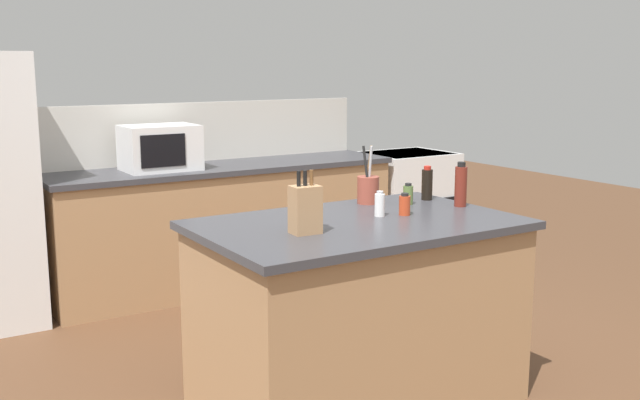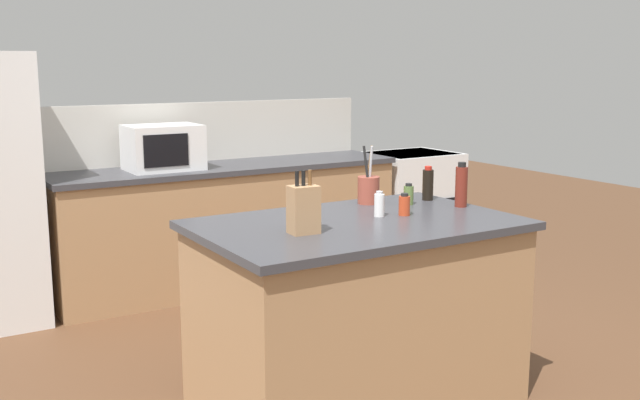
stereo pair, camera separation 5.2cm
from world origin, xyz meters
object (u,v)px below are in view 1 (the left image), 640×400
(range_oven, at_px, (406,203))
(spice_jar_paprika, at_px, (405,205))
(vinegar_bottle, at_px, (461,186))
(salt_shaker, at_px, (380,204))
(knife_block, at_px, (305,209))
(utensil_crock, at_px, (368,189))
(microwave, at_px, (160,148))
(soy_sauce_bottle, at_px, (427,184))
(spice_jar_oregano, at_px, (408,195))

(range_oven, xyz_separation_m, spice_jar_paprika, (-1.78, -2.21, 0.53))
(spice_jar_paprika, bearing_deg, vinegar_bottle, 3.61)
(salt_shaker, distance_m, spice_jar_paprika, 0.13)
(vinegar_bottle, distance_m, spice_jar_paprika, 0.41)
(knife_block, bearing_deg, utensil_crock, 37.18)
(salt_shaker, distance_m, vinegar_bottle, 0.53)
(vinegar_bottle, bearing_deg, salt_shaker, 177.89)
(microwave, relative_size, salt_shaker, 4.03)
(microwave, height_order, soy_sauce_bottle, microwave)
(range_oven, height_order, salt_shaker, salt_shaker)
(utensil_crock, xyz_separation_m, salt_shaker, (-0.15, -0.32, -0.02))
(salt_shaker, height_order, vinegar_bottle, vinegar_bottle)
(microwave, relative_size, vinegar_bottle, 2.15)
(vinegar_bottle, relative_size, spice_jar_oregano, 2.06)
(utensil_crock, height_order, vinegar_bottle, utensil_crock)
(knife_block, distance_m, vinegar_bottle, 1.05)
(utensil_crock, bearing_deg, range_oven, 46.49)
(salt_shaker, bearing_deg, soy_sauce_bottle, 24.40)
(utensil_crock, relative_size, spice_jar_oregano, 2.73)
(microwave, bearing_deg, soy_sauce_bottle, -66.00)
(salt_shaker, bearing_deg, knife_block, -166.01)
(knife_block, distance_m, soy_sauce_bottle, 1.08)
(soy_sauce_bottle, relative_size, spice_jar_paprika, 1.70)
(soy_sauce_bottle, xyz_separation_m, spice_jar_paprika, (-0.38, -0.27, -0.04))
(salt_shaker, bearing_deg, vinegar_bottle, -2.11)
(soy_sauce_bottle, bearing_deg, utensil_crock, 165.62)
(salt_shaker, xyz_separation_m, soy_sauce_bottle, (0.50, 0.23, 0.03))
(range_oven, bearing_deg, knife_block, -136.62)
(utensil_crock, relative_size, spice_jar_paprika, 2.81)
(microwave, height_order, salt_shaker, microwave)
(utensil_crock, distance_m, spice_jar_oregano, 0.22)
(salt_shaker, height_order, spice_jar_oregano, salt_shaker)
(knife_block, relative_size, utensil_crock, 0.91)
(range_oven, height_order, spice_jar_oregano, spice_jar_oregano)
(range_oven, bearing_deg, microwave, 180.00)
(knife_block, height_order, spice_jar_oregano, knife_block)
(utensil_crock, height_order, salt_shaker, utensil_crock)
(salt_shaker, distance_m, spice_jar_oregano, 0.37)
(utensil_crock, height_order, spice_jar_paprika, utensil_crock)
(vinegar_bottle, bearing_deg, range_oven, 57.70)
(range_oven, height_order, soy_sauce_bottle, soy_sauce_bottle)
(microwave, xyz_separation_m, utensil_crock, (0.52, -1.85, -0.08))
(utensil_crock, bearing_deg, soy_sauce_bottle, -14.38)
(microwave, distance_m, soy_sauce_bottle, 2.12)
(microwave, bearing_deg, salt_shaker, -80.52)
(knife_block, xyz_separation_m, salt_shaker, (0.52, 0.13, -0.05))
(utensil_crock, xyz_separation_m, spice_jar_oregano, (0.17, -0.14, -0.03))
(range_oven, height_order, utensil_crock, utensil_crock)
(range_oven, bearing_deg, soy_sauce_bottle, -126.01)
(knife_block, height_order, spice_jar_paprika, knife_block)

